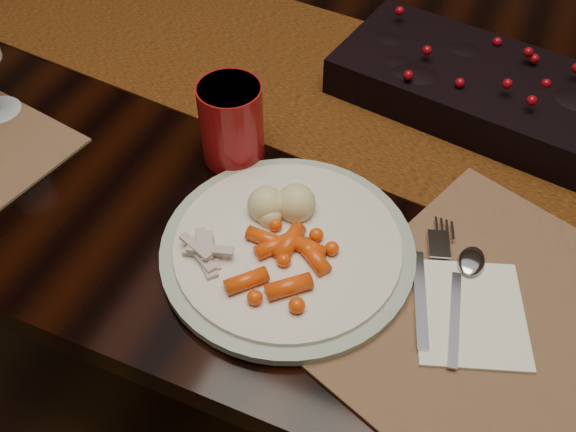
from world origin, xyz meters
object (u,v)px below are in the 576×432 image
at_px(centerpiece, 475,80).
at_px(red_cup, 232,123).
at_px(turkey_shreds, 208,251).
at_px(napkin, 470,313).
at_px(baby_carrots, 273,262).
at_px(mashed_potatoes, 283,205).
at_px(dinner_plate, 288,248).
at_px(dining_table, 357,264).

relative_size(centerpiece, red_cup, 3.41).
bearing_deg(turkey_shreds, napkin, 9.52).
bearing_deg(centerpiece, baby_carrots, -108.79).
xyz_separation_m(mashed_potatoes, turkey_shreds, (-0.06, -0.09, -0.02)).
xyz_separation_m(baby_carrots, napkin, (0.22, 0.04, -0.02)).
distance_m(baby_carrots, mashed_potatoes, 0.08).
bearing_deg(napkin, centerpiece, 83.62).
relative_size(centerpiece, mashed_potatoes, 4.77).
bearing_deg(baby_carrots, centerpiece, 71.21).
xyz_separation_m(dinner_plate, baby_carrots, (-0.00, -0.04, 0.02)).
xyz_separation_m(baby_carrots, red_cup, (-0.13, 0.16, 0.03)).
height_order(turkey_shreds, napkin, turkey_shreds).
bearing_deg(dinner_plate, napkin, -0.30).
height_order(mashed_potatoes, red_cup, red_cup).
height_order(centerpiece, baby_carrots, centerpiece).
bearing_deg(turkey_shreds, centerpiece, 62.99).
relative_size(dining_table, napkin, 13.12).
bearing_deg(centerpiece, dining_table, -151.28).
xyz_separation_m(turkey_shreds, red_cup, (-0.05, 0.18, 0.03)).
bearing_deg(mashed_potatoes, dinner_plate, -58.76).
bearing_deg(centerpiece, napkin, -77.51).
bearing_deg(dinner_plate, red_cup, 136.54).
height_order(baby_carrots, red_cup, red_cup).
bearing_deg(red_cup, turkey_shreds, -72.69).
height_order(dinner_plate, mashed_potatoes, mashed_potatoes).
bearing_deg(red_cup, dinner_plate, -43.46).
distance_m(dinner_plate, turkey_shreds, 0.09).
distance_m(dining_table, napkin, 0.53).
bearing_deg(centerpiece, mashed_potatoes, -115.35).
xyz_separation_m(napkin, red_cup, (-0.35, 0.13, 0.05)).
distance_m(dining_table, turkey_shreds, 0.54).
relative_size(mashed_potatoes, turkey_shreds, 1.31).
height_order(dining_table, baby_carrots, baby_carrots).
relative_size(dinner_plate, baby_carrots, 2.93).
bearing_deg(dining_table, baby_carrots, -92.91).
bearing_deg(dining_table, centerpiece, 28.72).
height_order(baby_carrots, turkey_shreds, baby_carrots).
xyz_separation_m(mashed_potatoes, napkin, (0.24, -0.04, -0.03)).
relative_size(centerpiece, napkin, 2.82).
relative_size(baby_carrots, turkey_shreds, 1.66).
bearing_deg(red_cup, baby_carrots, -51.34).
xyz_separation_m(dining_table, red_cup, (-0.15, -0.18, 0.44)).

